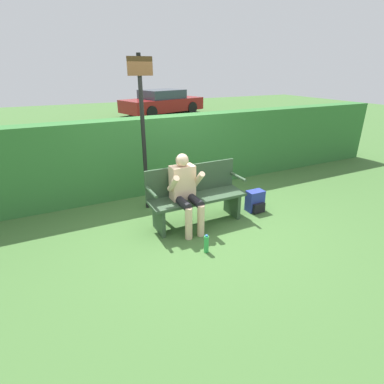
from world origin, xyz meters
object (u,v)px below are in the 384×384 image
object	(u,v)px
person_seated	(185,189)
backpack	(255,201)
signpost	(143,126)
parked_car	(162,102)
park_bench	(196,195)
water_bottle	(206,244)

from	to	relation	value
person_seated	backpack	distance (m)	1.48
signpost	parked_car	bearing A→B (deg)	67.65
park_bench	backpack	distance (m)	1.20
backpack	water_bottle	bearing A→B (deg)	-151.45
person_seated	parked_car	world-z (taller)	parked_car
signpost	parked_car	size ratio (longest dim) A/B	0.53
person_seated	park_bench	bearing A→B (deg)	28.36
park_bench	water_bottle	xyz separation A→B (m)	(-0.29, -0.90, -0.35)
backpack	signpost	bearing A→B (deg)	150.08
person_seated	water_bottle	bearing A→B (deg)	-93.04
person_seated	signpost	world-z (taller)	signpost
person_seated	parked_car	bearing A→B (deg)	70.56
water_bottle	signpost	distance (m)	2.26
person_seated	backpack	size ratio (longest dim) A/B	3.19
backpack	signpost	world-z (taller)	signpost
backpack	water_bottle	world-z (taller)	backpack
backpack	water_bottle	distance (m)	1.64
park_bench	signpost	bearing A→B (deg)	122.71
park_bench	signpost	distance (m)	1.46
park_bench	person_seated	world-z (taller)	person_seated
water_bottle	signpost	xyz separation A→B (m)	(-0.27, 1.76, 1.38)
signpost	person_seated	bearing A→B (deg)	-72.68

